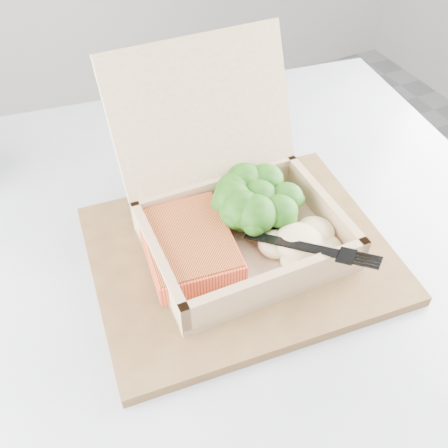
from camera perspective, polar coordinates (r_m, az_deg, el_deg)
name	(u,v)px	position (r m, az deg, el deg)	size (l,w,h in m)	color
cafe_table	(215,360)	(0.73, -1.02, -15.32)	(0.93, 0.93, 0.74)	black
serving_tray	(240,254)	(0.58, 1.82, -3.41)	(0.33, 0.27, 0.01)	brown
takeout_container	(230,197)	(0.57, 0.73, 3.16)	(0.22, 0.24, 0.19)	tan
salmon_fillet	(188,245)	(0.55, -4.11, -2.39)	(0.09, 0.12, 0.03)	#F35C2F
broccoli_pile	(259,201)	(0.59, 3.99, 2.63)	(0.11, 0.11, 0.04)	#30791B
mashed_potatoes	(299,242)	(0.56, 8.56, -2.04)	(0.09, 0.08, 0.03)	#CEBB85
plastic_fork	(273,238)	(0.54, 5.66, -1.56)	(0.11, 0.13, 0.02)	black
receipt	(219,153)	(0.73, -0.63, 8.15)	(0.08, 0.15, 0.00)	white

